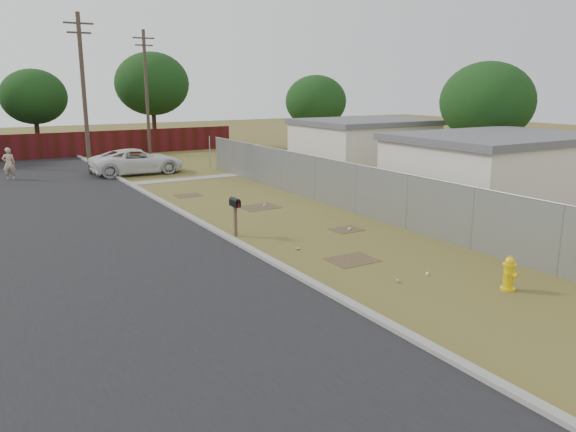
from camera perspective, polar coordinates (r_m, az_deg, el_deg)
ground at (r=21.26m, az=0.14°, el=-0.65°), size 120.00×120.00×0.00m
street at (r=26.56m, az=-21.80°, el=1.22°), size 15.10×60.00×0.12m
chainlink_fence at (r=23.61m, az=5.39°, el=2.66°), size 0.10×27.06×2.02m
privacy_fence at (r=43.19m, az=-24.54°, el=6.42°), size 30.00×0.12×1.80m
utility_poles at (r=39.03m, az=-20.88°, el=11.75°), size 12.60×8.24×9.00m
houses at (r=29.30m, az=13.51°, el=5.90°), size 9.30×17.24×3.10m
horizon_trees at (r=42.85m, az=-15.51°, el=12.08°), size 33.32×31.94×7.78m
fire_hydrant at (r=15.27m, az=21.54°, el=-5.49°), size 0.46×0.46×0.92m
mailbox at (r=19.19m, az=-5.40°, el=1.03°), size 0.20×0.58×1.34m
pickup_truck at (r=34.08m, az=-15.05°, el=5.39°), size 5.34×2.49×1.48m
pedestrian at (r=34.36m, az=-26.49°, el=4.77°), size 0.68×0.48×1.78m
scattered_litter at (r=18.54m, az=5.10°, el=-2.65°), size 3.06×10.42×0.07m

